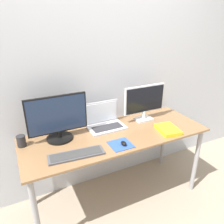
{
  "coord_description": "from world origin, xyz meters",
  "views": [
    {
      "loc": [
        -0.82,
        -1.26,
        1.76
      ],
      "look_at": [
        -0.01,
        0.39,
        0.96
      ],
      "focal_mm": 35.0,
      "sensor_mm": 36.0,
      "label": 1
    }
  ],
  "objects_px": {
    "book": "(168,130)",
    "monitor_left": "(58,119)",
    "monitor_right": "(145,102)",
    "mug": "(21,141)",
    "laptop": "(105,121)",
    "keyboard": "(76,155)",
    "mouse": "(124,143)"
  },
  "relations": [
    {
      "from": "monitor_right",
      "to": "mug",
      "type": "bearing_deg",
      "value": 179.06
    },
    {
      "from": "book",
      "to": "mug",
      "type": "bearing_deg",
      "value": 165.36
    },
    {
      "from": "monitor_left",
      "to": "keyboard",
      "type": "relative_size",
      "value": 1.16
    },
    {
      "from": "mouse",
      "to": "mug",
      "type": "relative_size",
      "value": 0.67
    },
    {
      "from": "monitor_left",
      "to": "mug",
      "type": "height_order",
      "value": "monitor_left"
    },
    {
      "from": "mouse",
      "to": "monitor_right",
      "type": "bearing_deg",
      "value": 38.97
    },
    {
      "from": "monitor_left",
      "to": "book",
      "type": "relative_size",
      "value": 2.01
    },
    {
      "from": "monitor_left",
      "to": "laptop",
      "type": "bearing_deg",
      "value": 5.63
    },
    {
      "from": "monitor_right",
      "to": "keyboard",
      "type": "bearing_deg",
      "value": -159.34
    },
    {
      "from": "keyboard",
      "to": "monitor_right",
      "type": "bearing_deg",
      "value": 20.66
    },
    {
      "from": "laptop",
      "to": "mouse",
      "type": "xyz_separation_m",
      "value": [
        -0.0,
        -0.39,
        -0.04
      ]
    },
    {
      "from": "keyboard",
      "to": "book",
      "type": "bearing_deg",
      "value": 0.17
    },
    {
      "from": "keyboard",
      "to": "book",
      "type": "xyz_separation_m",
      "value": [
        0.9,
        0.0,
        0.01
      ]
    },
    {
      "from": "book",
      "to": "mug",
      "type": "distance_m",
      "value": 1.31
    },
    {
      "from": "monitor_left",
      "to": "book",
      "type": "bearing_deg",
      "value": -18.07
    },
    {
      "from": "laptop",
      "to": "mouse",
      "type": "relative_size",
      "value": 5.43
    },
    {
      "from": "monitor_left",
      "to": "mouse",
      "type": "xyz_separation_m",
      "value": [
        0.46,
        -0.35,
        -0.18
      ]
    },
    {
      "from": "laptop",
      "to": "mouse",
      "type": "height_order",
      "value": "laptop"
    },
    {
      "from": "monitor_right",
      "to": "laptop",
      "type": "xyz_separation_m",
      "value": [
        -0.43,
        0.04,
        -0.15
      ]
    },
    {
      "from": "mug",
      "to": "monitor_left",
      "type": "bearing_deg",
      "value": -3.63
    },
    {
      "from": "keyboard",
      "to": "mouse",
      "type": "relative_size",
      "value": 6.83
    },
    {
      "from": "monitor_left",
      "to": "laptop",
      "type": "distance_m",
      "value": 0.48
    },
    {
      "from": "mouse",
      "to": "book",
      "type": "relative_size",
      "value": 0.25
    },
    {
      "from": "laptop",
      "to": "mug",
      "type": "bearing_deg",
      "value": -178.12
    },
    {
      "from": "monitor_left",
      "to": "mouse",
      "type": "height_order",
      "value": "monitor_left"
    },
    {
      "from": "monitor_right",
      "to": "keyboard",
      "type": "distance_m",
      "value": 0.91
    },
    {
      "from": "book",
      "to": "monitor_left",
      "type": "bearing_deg",
      "value": 161.93
    },
    {
      "from": "monitor_left",
      "to": "laptop",
      "type": "xyz_separation_m",
      "value": [
        0.46,
        0.05,
        -0.14
      ]
    },
    {
      "from": "laptop",
      "to": "keyboard",
      "type": "xyz_separation_m",
      "value": [
        -0.4,
        -0.36,
        -0.05
      ]
    },
    {
      "from": "monitor_left",
      "to": "mug",
      "type": "xyz_separation_m",
      "value": [
        -0.31,
        0.02,
        -0.15
      ]
    },
    {
      "from": "laptop",
      "to": "book",
      "type": "bearing_deg",
      "value": -35.73
    },
    {
      "from": "monitor_right",
      "to": "laptop",
      "type": "height_order",
      "value": "monitor_right"
    }
  ]
}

